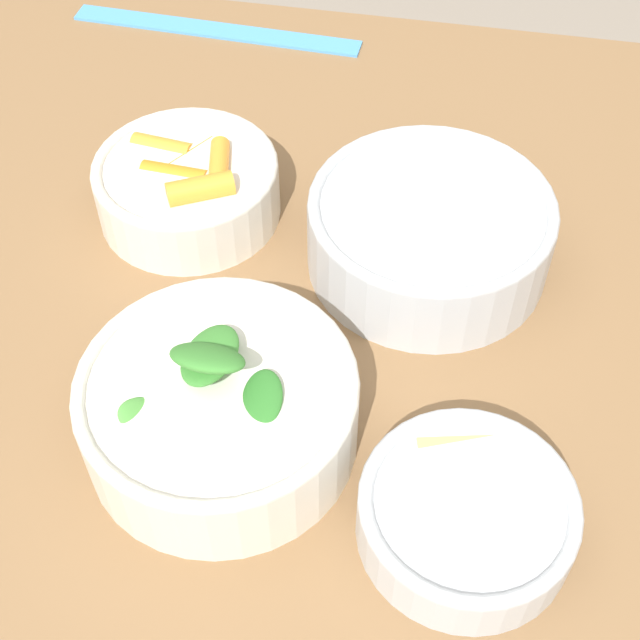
{
  "coord_description": "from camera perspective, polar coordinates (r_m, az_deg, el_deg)",
  "views": [
    {
      "loc": [
        0.15,
        -0.37,
        1.26
      ],
      "look_at": [
        0.07,
        0.05,
        0.76
      ],
      "focal_mm": 50.0,
      "sensor_mm": 36.0,
      "label": 1
    }
  ],
  "objects": [
    {
      "name": "dining_table",
      "position": [
        0.74,
        -6.43,
        -8.0
      ],
      "size": [
        1.35,
        1.04,
        0.73
      ],
      "color": "olive",
      "rests_on": "ground_plane"
    },
    {
      "name": "bowl_carrots",
      "position": [
        0.78,
        -8.48,
        8.54
      ],
      "size": [
        0.16,
        0.16,
        0.07
      ],
      "color": "silver",
      "rests_on": "dining_table"
    },
    {
      "name": "bowl_greens",
      "position": [
        0.61,
        -6.45,
        -5.55
      ],
      "size": [
        0.19,
        0.19,
        0.11
      ],
      "color": "silver",
      "rests_on": "dining_table"
    },
    {
      "name": "bowl_beans_hotdog",
      "position": [
        0.73,
        6.97,
        5.46
      ],
      "size": [
        0.2,
        0.2,
        0.07
      ],
      "color": "silver",
      "rests_on": "dining_table"
    },
    {
      "name": "bowl_cookies",
      "position": [
        0.59,
        9.38,
        -12.14
      ],
      "size": [
        0.14,
        0.14,
        0.04
      ],
      "color": "silver",
      "rests_on": "dining_table"
    },
    {
      "name": "ruler",
      "position": [
        1.02,
        -6.68,
        17.94
      ],
      "size": [
        0.32,
        0.04,
        0.0
      ],
      "color": "#4C99E0",
      "rests_on": "dining_table"
    }
  ]
}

